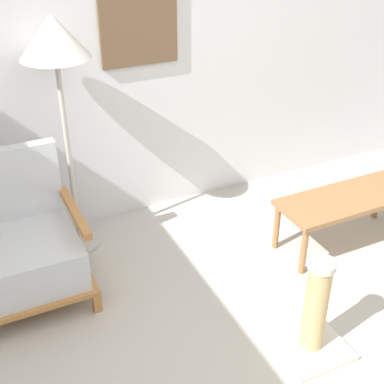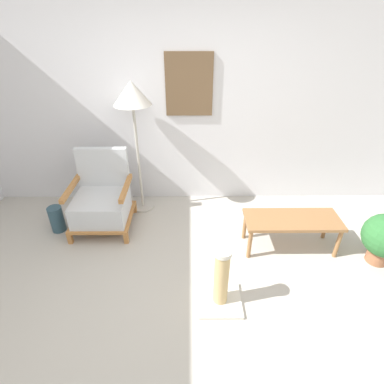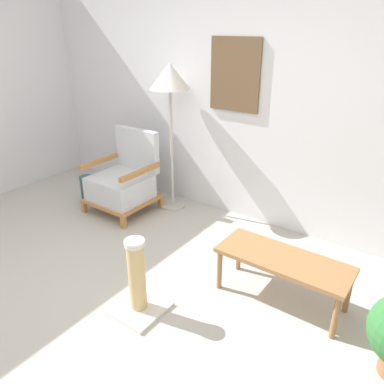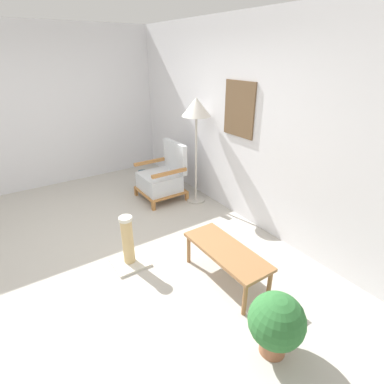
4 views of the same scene
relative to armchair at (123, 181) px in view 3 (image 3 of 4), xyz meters
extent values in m
plane|color=#B7B2A8|center=(0.96, -1.42, -0.35)|extent=(14.00, 14.00, 0.00)
cube|color=silver|center=(0.96, 0.69, 1.00)|extent=(8.00, 0.06, 2.70)
cube|color=brown|center=(1.05, 0.64, 1.20)|extent=(0.56, 0.02, 0.72)
cube|color=#B2753D|center=(-0.32, -0.35, -0.29)|extent=(0.05, 0.05, 0.13)
cube|color=#B2753D|center=(0.32, -0.35, -0.29)|extent=(0.05, 0.05, 0.13)
cube|color=#B2753D|center=(-0.32, 0.27, -0.29)|extent=(0.05, 0.05, 0.13)
cube|color=#B2753D|center=(0.32, 0.27, -0.29)|extent=(0.05, 0.05, 0.13)
cube|color=#B2753D|center=(0.00, -0.04, -0.20)|extent=(0.69, 0.67, 0.03)
cube|color=silver|center=(0.00, -0.06, -0.05)|extent=(0.61, 0.57, 0.27)
cube|color=silver|center=(0.00, 0.26, 0.32)|extent=(0.61, 0.08, 0.49)
cube|color=#B2753D|center=(-0.32, -0.04, 0.20)|extent=(0.05, 0.61, 0.05)
cube|color=#B2753D|center=(0.32, -0.04, 0.20)|extent=(0.05, 0.61, 0.05)
cylinder|color=#B7B2A8|center=(0.41, 0.39, -0.34)|extent=(0.30, 0.30, 0.03)
cylinder|color=#B7B2A8|center=(0.41, 0.39, 0.35)|extent=(0.03, 0.03, 1.36)
cone|color=silver|center=(0.41, 0.39, 1.17)|extent=(0.43, 0.43, 0.27)
cube|color=olive|center=(2.15, -0.43, 0.02)|extent=(1.02, 0.40, 0.04)
cylinder|color=olive|center=(1.68, -0.59, -0.17)|extent=(0.04, 0.04, 0.36)
cylinder|color=olive|center=(2.62, -0.59, -0.17)|extent=(0.04, 0.04, 0.36)
cylinder|color=olive|center=(1.68, -0.27, -0.17)|extent=(0.04, 0.04, 0.36)
cylinder|color=olive|center=(2.62, -0.27, -0.17)|extent=(0.04, 0.04, 0.36)
cylinder|color=#2D4C5B|center=(-0.54, -0.10, -0.19)|extent=(0.16, 0.16, 0.32)
cube|color=beige|center=(1.32, -1.17, -0.34)|extent=(0.39, 0.39, 0.03)
cylinder|color=tan|center=(1.32, -1.17, -0.05)|extent=(0.13, 0.13, 0.55)
cylinder|color=beige|center=(1.32, -1.17, 0.25)|extent=(0.15, 0.15, 0.04)
camera|label=1|loc=(-0.23, -2.86, 1.97)|focal=50.00mm
camera|label=2|loc=(1.05, -3.01, 1.94)|focal=28.00mm
camera|label=3|loc=(2.98, -2.78, 1.67)|focal=35.00mm
camera|label=4|loc=(4.06, -2.15, 1.89)|focal=28.00mm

